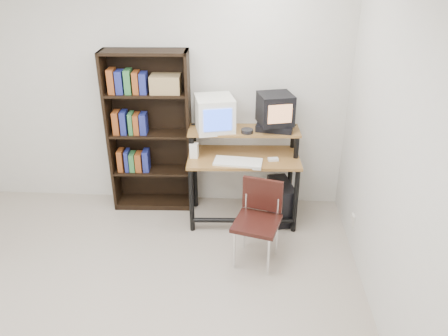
# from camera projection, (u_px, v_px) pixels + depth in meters

# --- Properties ---
(floor) EXTENTS (4.00, 4.00, 0.01)m
(floor) POSITION_uv_depth(u_px,v_px,m) (117.00, 327.00, 3.37)
(floor) COLOR #B3A694
(floor) RESTS_ON ground
(back_wall) EXTENTS (4.00, 0.01, 2.60)m
(back_wall) POSITION_uv_depth(u_px,v_px,m) (156.00, 89.00, 4.57)
(back_wall) COLOR silver
(back_wall) RESTS_ON floor
(right_wall) EXTENTS (0.01, 4.00, 2.60)m
(right_wall) POSITION_uv_depth(u_px,v_px,m) (414.00, 187.00, 2.68)
(right_wall) COLOR silver
(right_wall) RESTS_ON floor
(computer_desk) EXTENTS (1.15, 0.61, 0.98)m
(computer_desk) POSITION_uv_depth(u_px,v_px,m) (243.00, 160.00, 4.46)
(computer_desk) COLOR olive
(computer_desk) RESTS_ON floor
(crt_monitor) EXTENTS (0.44, 0.44, 0.35)m
(crt_monitor) POSITION_uv_depth(u_px,v_px,m) (215.00, 114.00, 4.35)
(crt_monitor) COLOR white
(crt_monitor) RESTS_ON computer_desk
(vcr) EXTENTS (0.40, 0.32, 0.08)m
(vcr) POSITION_uv_depth(u_px,v_px,m) (275.00, 127.00, 4.40)
(vcr) COLOR black
(vcr) RESTS_ON computer_desk
(crt_tv) EXTENTS (0.39, 0.38, 0.30)m
(crt_tv) POSITION_uv_depth(u_px,v_px,m) (275.00, 109.00, 4.31)
(crt_tv) COLOR black
(crt_tv) RESTS_ON vcr
(cd_spindle) EXTENTS (0.13, 0.13, 0.05)m
(cd_spindle) POSITION_uv_depth(u_px,v_px,m) (247.00, 132.00, 4.32)
(cd_spindle) COLOR #26262B
(cd_spindle) RESTS_ON computer_desk
(keyboard) EXTENTS (0.49, 0.26, 0.03)m
(keyboard) POSITION_uv_depth(u_px,v_px,m) (238.00, 163.00, 4.28)
(keyboard) COLOR white
(keyboard) RESTS_ON computer_desk
(mousepad) EXTENTS (0.25, 0.22, 0.01)m
(mousepad) POSITION_uv_depth(u_px,v_px,m) (274.00, 161.00, 4.34)
(mousepad) COLOR black
(mousepad) RESTS_ON computer_desk
(mouse) EXTENTS (0.11, 0.08, 0.03)m
(mouse) POSITION_uv_depth(u_px,v_px,m) (273.00, 160.00, 4.33)
(mouse) COLOR white
(mouse) RESTS_ON mousepad
(desk_speaker) EXTENTS (0.09, 0.08, 0.17)m
(desk_speaker) POSITION_uv_depth(u_px,v_px,m) (194.00, 151.00, 4.36)
(desk_speaker) COLOR white
(desk_speaker) RESTS_ON computer_desk
(pc_tower) EXTENTS (0.29, 0.48, 0.42)m
(pc_tower) POSITION_uv_depth(u_px,v_px,m) (281.00, 201.00, 4.65)
(pc_tower) COLOR black
(pc_tower) RESTS_ON floor
(school_chair) EXTENTS (0.48, 0.48, 0.78)m
(school_chair) POSITION_uv_depth(u_px,v_px,m) (259.00, 214.00, 3.93)
(school_chair) COLOR black
(school_chair) RESTS_ON floor
(bookshelf) EXTENTS (0.88, 0.32, 1.74)m
(bookshelf) POSITION_uv_depth(u_px,v_px,m) (150.00, 130.00, 4.63)
(bookshelf) COLOR black
(bookshelf) RESTS_ON floor
(wall_outlet) EXTENTS (0.02, 0.08, 0.12)m
(wall_outlet) POSITION_uv_depth(u_px,v_px,m) (353.00, 220.00, 4.15)
(wall_outlet) COLOR beige
(wall_outlet) RESTS_ON right_wall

